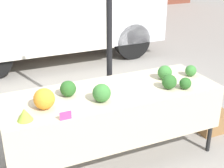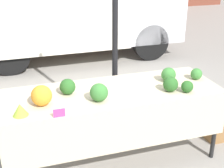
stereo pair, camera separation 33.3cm
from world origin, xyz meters
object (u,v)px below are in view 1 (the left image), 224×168
at_px(price_sign, 66,116).
at_px(produce_crate, 213,122).
at_px(parked_truck, 49,2).
at_px(orange_cauliflower, 44,99).

xyz_separation_m(price_sign, produce_crate, (2.11, 0.39, -0.77)).
relative_size(parked_truck, price_sign, 41.00).
bearing_deg(produce_crate, orange_cauliflower, -177.34).
xyz_separation_m(parked_truck, orange_cauliflower, (-1.03, -4.07, -0.27)).
distance_m(orange_cauliflower, price_sign, 0.32).
xyz_separation_m(orange_cauliflower, price_sign, (0.12, -0.29, -0.06)).
bearing_deg(parked_truck, produce_crate, -73.05).
distance_m(parked_truck, price_sign, 4.46).
bearing_deg(produce_crate, parked_truck, 106.95).
bearing_deg(price_sign, parked_truck, 78.25).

